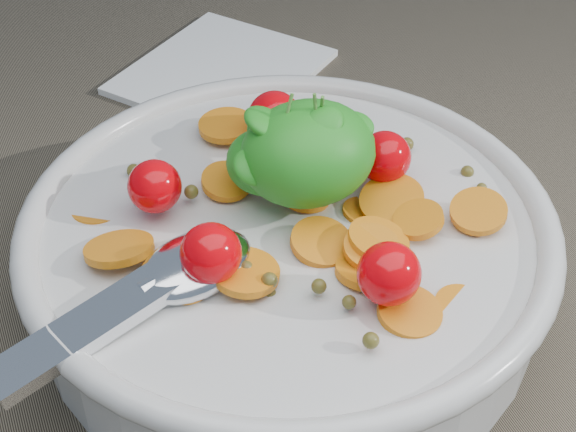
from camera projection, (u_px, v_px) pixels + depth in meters
name	position (u px, v px, depth m)	size (l,w,h in m)	color
ground	(314.00, 301.00, 0.52)	(6.00, 6.00, 0.00)	#6C614D
bowl	(288.00, 248.00, 0.50)	(0.32, 0.30, 0.13)	silver
napkin	(222.00, 71.00, 0.71)	(0.15, 0.13, 0.01)	white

